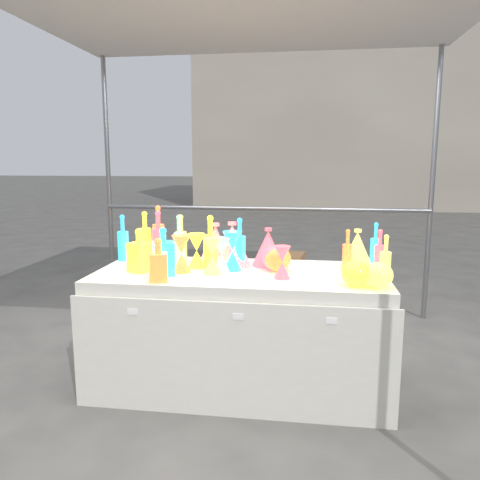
# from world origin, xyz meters

# --- Properties ---
(ground) EXTENTS (80.00, 80.00, 0.00)m
(ground) POSITION_xyz_m (0.00, 0.00, 0.00)
(ground) COLOR slate
(ground) RESTS_ON ground
(display_table) EXTENTS (1.84, 0.83, 0.75)m
(display_table) POSITION_xyz_m (0.00, -0.01, 0.37)
(display_table) COLOR silver
(display_table) RESTS_ON ground
(background_building) EXTENTS (14.00, 6.00, 6.00)m
(background_building) POSITION_xyz_m (4.00, 14.00, 3.00)
(background_building) COLOR #B6AC97
(background_building) RESTS_ON ground
(cardboard_box_closed) EXTENTS (0.55, 0.44, 0.37)m
(cardboard_box_closed) POSITION_xyz_m (0.14, 2.58, 0.18)
(cardboard_box_closed) COLOR #996E45
(cardboard_box_closed) RESTS_ON ground
(cardboard_box_flat) EXTENTS (0.86, 0.67, 0.07)m
(cardboard_box_flat) POSITION_xyz_m (0.40, 2.82, 0.03)
(cardboard_box_flat) COLOR #996E45
(cardboard_box_flat) RESTS_ON ground
(bottle_0) EXTENTS (0.09, 0.09, 0.33)m
(bottle_0) POSITION_xyz_m (-0.74, 0.35, 0.92)
(bottle_0) COLOR #CA4313
(bottle_0) RESTS_ON display_table
(bottle_1) EXTENTS (0.10, 0.10, 0.32)m
(bottle_1) POSITION_xyz_m (-0.85, 0.21, 0.91)
(bottle_1) COLOR #167B1D
(bottle_1) RESTS_ON display_table
(bottle_2) EXTENTS (0.10, 0.10, 0.37)m
(bottle_2) POSITION_xyz_m (-0.64, 0.35, 0.94)
(bottle_2) COLOR orange
(bottle_2) RESTS_ON display_table
(bottle_3) EXTENTS (0.10, 0.10, 0.34)m
(bottle_3) POSITION_xyz_m (-0.62, 0.29, 0.92)
(bottle_3) COLOR #1F1EB3
(bottle_3) RESTS_ON display_table
(bottle_4) EXTENTS (0.09, 0.09, 0.32)m
(bottle_4) POSITION_xyz_m (-0.45, 0.25, 0.91)
(bottle_4) COLOR #11646D
(bottle_4) RESTS_ON display_table
(bottle_5) EXTENTS (0.08, 0.08, 0.33)m
(bottle_5) POSITION_xyz_m (-0.43, 0.14, 0.92)
(bottle_5) COLOR #DA2BAF
(bottle_5) RESTS_ON display_table
(bottle_6) EXTENTS (0.11, 0.11, 0.34)m
(bottle_6) POSITION_xyz_m (-0.20, 0.07, 0.92)
(bottle_6) COLOR #CA4313
(bottle_6) RESTS_ON display_table
(bottle_7) EXTENTS (0.08, 0.08, 0.33)m
(bottle_7) POSITION_xyz_m (-0.02, 0.11, 0.91)
(bottle_7) COLOR #167B1D
(bottle_7) RESTS_ON display_table
(decanter_0) EXTENTS (0.15, 0.15, 0.27)m
(decanter_0) POSITION_xyz_m (-0.62, -0.10, 0.89)
(decanter_0) COLOR #CA4313
(decanter_0) RESTS_ON display_table
(decanter_1) EXTENTS (0.12, 0.12, 0.25)m
(decanter_1) POSITION_xyz_m (-0.43, -0.31, 0.88)
(decanter_1) COLOR orange
(decanter_1) RESTS_ON display_table
(decanter_2) EXTENTS (0.16, 0.16, 0.29)m
(decanter_2) POSITION_xyz_m (-0.45, -0.16, 0.90)
(decanter_2) COLOR #167B1D
(decanter_2) RESTS_ON display_table
(hourglass_0) EXTENTS (0.12, 0.12, 0.23)m
(hourglass_0) POSITION_xyz_m (-0.36, -0.07, 0.87)
(hourglass_0) COLOR orange
(hourglass_0) RESTS_ON display_table
(hourglass_1) EXTENTS (0.10, 0.10, 0.20)m
(hourglass_1) POSITION_xyz_m (0.27, -0.14, 0.85)
(hourglass_1) COLOR #1F1EB3
(hourglass_1) RESTS_ON display_table
(hourglass_2) EXTENTS (0.13, 0.13, 0.22)m
(hourglass_2) POSITION_xyz_m (-0.16, -0.09, 0.86)
(hourglass_2) COLOR #11646D
(hourglass_2) RESTS_ON display_table
(hourglass_3) EXTENTS (0.11, 0.11, 0.22)m
(hourglass_3) POSITION_xyz_m (-0.11, -0.02, 0.86)
(hourglass_3) COLOR #DA2BAF
(hourglass_3) RESTS_ON display_table
(hourglass_4) EXTENTS (0.13, 0.13, 0.22)m
(hourglass_4) POSITION_xyz_m (-0.29, 0.07, 0.86)
(hourglass_4) COLOR #CA4313
(hourglass_4) RESTS_ON display_table
(hourglass_5) EXTENTS (0.16, 0.16, 0.25)m
(hourglass_5) POSITION_xyz_m (-0.05, 0.03, 0.88)
(hourglass_5) COLOR #167B1D
(hourglass_5) RESTS_ON display_table
(globe_0) EXTENTS (0.19, 0.19, 0.13)m
(globe_0) POSITION_xyz_m (0.69, -0.26, 0.82)
(globe_0) COLOR #CA4313
(globe_0) RESTS_ON display_table
(globe_1) EXTENTS (0.20, 0.20, 0.12)m
(globe_1) POSITION_xyz_m (0.81, -0.27, 0.81)
(globe_1) COLOR #11646D
(globe_1) RESTS_ON display_table
(globe_2) EXTENTS (0.18, 0.18, 0.14)m
(globe_2) POSITION_xyz_m (0.23, 0.04, 0.82)
(globe_2) COLOR orange
(globe_2) RESTS_ON display_table
(globe_3) EXTENTS (0.23, 0.23, 0.14)m
(globe_3) POSITION_xyz_m (0.22, 0.06, 0.82)
(globe_3) COLOR #1F1EB3
(globe_3) RESTS_ON display_table
(lampshade_0) EXTENTS (0.29, 0.29, 0.28)m
(lampshade_0) POSITION_xyz_m (-0.19, 0.16, 0.89)
(lampshade_0) COLOR yellow
(lampshade_0) RESTS_ON display_table
(lampshade_1) EXTENTS (0.31, 0.31, 0.29)m
(lampshade_1) POSITION_xyz_m (-0.07, 0.15, 0.90)
(lampshade_1) COLOR yellow
(lampshade_1) RESTS_ON display_table
(lampshade_2) EXTENTS (0.26, 0.26, 0.25)m
(lampshade_2) POSITION_xyz_m (0.16, 0.19, 0.88)
(lampshade_2) COLOR #1F1EB3
(lampshade_2) RESTS_ON display_table
(lampshade_3) EXTENTS (0.22, 0.22, 0.25)m
(lampshade_3) POSITION_xyz_m (0.74, 0.22, 0.88)
(lampshade_3) COLOR #11646D
(lampshade_3) RESTS_ON display_table
(bottle_8) EXTENTS (0.08, 0.08, 0.29)m
(bottle_8) POSITION_xyz_m (0.86, 0.27, 0.90)
(bottle_8) COLOR #167B1D
(bottle_8) RESTS_ON display_table
(bottle_9) EXTENTS (0.06, 0.06, 0.27)m
(bottle_9) POSITION_xyz_m (0.67, 0.11, 0.88)
(bottle_9) COLOR orange
(bottle_9) RESTS_ON display_table
(bottle_10) EXTENTS (0.06, 0.06, 0.27)m
(bottle_10) POSITION_xyz_m (0.86, 0.08, 0.89)
(bottle_10) COLOR #1F1EB3
(bottle_10) RESTS_ON display_table
(bottle_11) EXTENTS (0.07, 0.07, 0.28)m
(bottle_11) POSITION_xyz_m (0.86, -0.14, 0.89)
(bottle_11) COLOR #11646D
(bottle_11) RESTS_ON display_table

